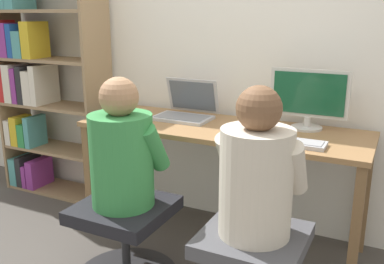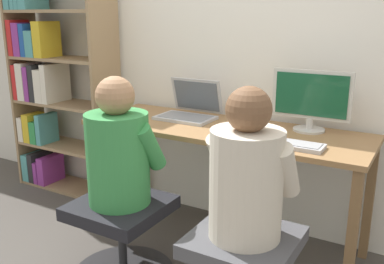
{
  "view_description": "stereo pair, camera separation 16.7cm",
  "coord_description": "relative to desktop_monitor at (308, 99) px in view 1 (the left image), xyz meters",
  "views": [
    {
      "loc": [
        0.97,
        -2.07,
        1.45
      ],
      "look_at": [
        -0.12,
        0.14,
        0.77
      ],
      "focal_mm": 40.0,
      "sensor_mm": 36.0,
      "label": 1
    },
    {
      "loc": [
        1.12,
        -1.99,
        1.45
      ],
      "look_at": [
        -0.12,
        0.14,
        0.77
      ],
      "focal_mm": 40.0,
      "sensor_mm": 36.0,
      "label": 2
    }
  ],
  "objects": [
    {
      "name": "wall_back",
      "position": [
        -0.48,
        0.19,
        0.34
      ],
      "size": [
        10.0,
        0.05,
        2.6
      ],
      "color": "white",
      "rests_on": "ground_plane"
    },
    {
      "name": "person_at_laptop",
      "position": [
        -0.77,
        -0.83,
        -0.2
      ],
      "size": [
        0.41,
        0.35,
        0.68
      ],
      "color": "#388C47",
      "rests_on": "office_chair_right"
    },
    {
      "name": "ground_plane",
      "position": [
        -0.48,
        -0.49,
        -0.96
      ],
      "size": [
        14.0,
        14.0,
        0.0
      ],
      "primitive_type": "plane",
      "color": "#4C4742"
    },
    {
      "name": "keyboard",
      "position": [
        -0.03,
        -0.36,
        -0.17
      ],
      "size": [
        0.4,
        0.14,
        0.03
      ],
      "color": "#B2B2B7",
      "rests_on": "desk"
    },
    {
      "name": "desktop_monitor",
      "position": [
        0.0,
        0.0,
        0.0
      ],
      "size": [
        0.47,
        0.19,
        0.36
      ],
      "color": "beige",
      "rests_on": "desk"
    },
    {
      "name": "laptop",
      "position": [
        -0.78,
        -0.08,
        -0.13
      ],
      "size": [
        0.37,
        0.31,
        0.25
      ],
      "color": "#B7B7BC",
      "rests_on": "desk"
    },
    {
      "name": "desk",
      "position": [
        -0.48,
        -0.18,
        -0.27
      ],
      "size": [
        1.77,
        0.62,
        0.78
      ],
      "color": "olive",
      "rests_on": "ground_plane"
    },
    {
      "name": "bookshelf",
      "position": [
        -2.15,
        -0.05,
        -0.05
      ],
      "size": [
        0.94,
        0.32,
        1.85
      ],
      "color": "#997A56",
      "rests_on": "ground_plane"
    },
    {
      "name": "computer_mouse_by_keyboard",
      "position": [
        -0.29,
        -0.38,
        -0.17
      ],
      "size": [
        0.07,
        0.1,
        0.04
      ],
      "color": "#99999E",
      "rests_on": "desk"
    },
    {
      "name": "office_chair_right",
      "position": [
        -0.77,
        -0.83,
        -0.71
      ],
      "size": [
        0.57,
        0.57,
        0.47
      ],
      "color": "#262628",
      "rests_on": "ground_plane"
    },
    {
      "name": "person_at_monitor",
      "position": [
        -0.04,
        -0.82,
        -0.2
      ],
      "size": [
        0.41,
        0.35,
        0.69
      ],
      "color": "beige",
      "rests_on": "office_chair_left"
    }
  ]
}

